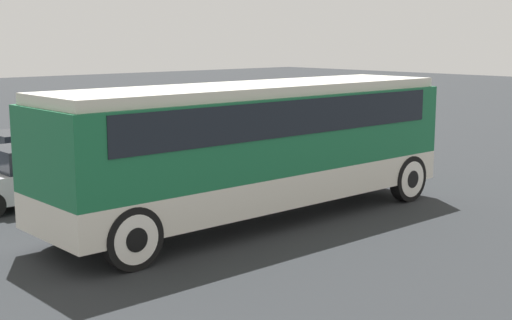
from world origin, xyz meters
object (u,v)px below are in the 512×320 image
object	(u,v)px
parked_car_mid	(47,173)
parked_car_near	(40,154)
parked_car_far	(204,138)
tour_bus	(259,138)

from	to	relation	value
parked_car_mid	parked_car_near	bearing A→B (deg)	67.81
parked_car_near	parked_car_mid	xyz separation A→B (m)	(-1.27, -3.12, 0.01)
parked_car_near	parked_car_mid	bearing A→B (deg)	-112.19
parked_car_mid	parked_car_far	distance (m)	7.38
tour_bus	parked_car_mid	size ratio (longest dim) A/B	2.29
tour_bus	parked_car_near	world-z (taller)	tour_bus
parked_car_mid	tour_bus	bearing A→B (deg)	-60.94
parked_car_near	tour_bus	bearing A→B (deg)	-79.64
parked_car_mid	parked_car_far	size ratio (longest dim) A/B	1.07
parked_car_mid	parked_car_far	world-z (taller)	parked_car_mid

